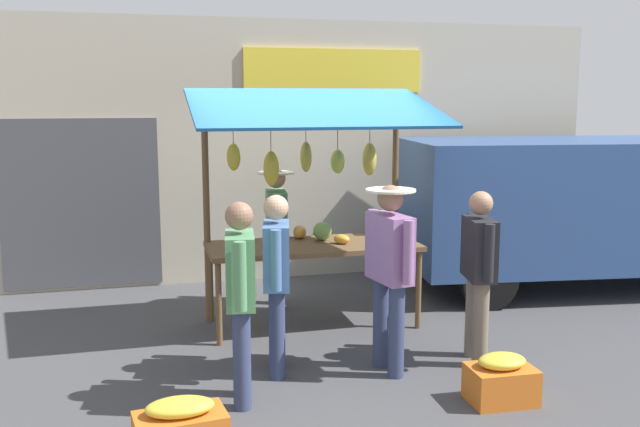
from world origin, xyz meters
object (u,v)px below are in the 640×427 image
vendor_with_sunhat (276,227)px  shopper_with_ponytail (277,272)px  market_stall (313,181)px  parked_van (569,200)px  produce_crate_side (501,380)px  shopper_in_striped_shirt (479,265)px  shopper_with_shopping_bag (389,263)px  shopper_in_grey_tee (241,289)px

vendor_with_sunhat → shopper_with_ponytail: bearing=-3.9°
market_stall → parked_van: bearing=-169.3°
market_stall → produce_crate_side: 2.84m
shopper_in_striped_shirt → shopper_with_ponytail: shopper_with_ponytail is taller
shopper_with_ponytail → produce_crate_side: 2.04m
shopper_with_shopping_bag → produce_crate_side: bearing=-151.8°
shopper_in_striped_shirt → produce_crate_side: (0.22, 0.87, -0.72)m
market_stall → shopper_in_striped_shirt: market_stall is taller
shopper_in_grey_tee → produce_crate_side: size_ratio=3.06×
market_stall → shopper_with_shopping_bag: market_stall is taller
vendor_with_sunhat → shopper_with_shopping_bag: (-0.56, 2.19, 0.04)m
shopper_with_shopping_bag → shopper_with_ponytail: size_ratio=1.05×
shopper_in_striped_shirt → produce_crate_side: 1.15m
market_stall → shopper_in_grey_tee: size_ratio=1.55×
shopper_in_striped_shirt → shopper_with_shopping_bag: 0.87m
parked_van → produce_crate_side: bearing=56.5°
shopper_in_striped_shirt → produce_crate_side: bearing=177.1°
parked_van → shopper_in_grey_tee: bearing=35.4°
market_stall → shopper_in_striped_shirt: bearing=129.3°
vendor_with_sunhat → produce_crate_side: (-1.21, 3.02, -0.76)m
market_stall → produce_crate_side: size_ratio=4.75×
market_stall → shopper_with_shopping_bag: (-0.31, 1.48, -0.55)m
shopper_with_shopping_bag → shopper_in_grey_tee: bearing=93.4°
vendor_with_sunhat → shopper_in_grey_tee: 2.61m
market_stall → produce_crate_side: bearing=112.4°
shopper_with_shopping_bag → market_stall: bearing=2.2°
produce_crate_side → market_stall: bearing=-67.6°
shopper_with_ponytail → shopper_in_grey_tee: shopper_in_grey_tee is taller
shopper_in_striped_shirt → shopper_in_grey_tee: shopper_in_grey_tee is taller
market_stall → parked_van: 3.58m
vendor_with_sunhat → shopper_in_grey_tee: size_ratio=1.00×
shopper_in_striped_shirt → shopper_with_ponytail: 1.83m
shopper_in_striped_shirt → shopper_with_shopping_bag: size_ratio=0.95×
shopper_with_ponytail → produce_crate_side: size_ratio=3.01×
shopper_with_ponytail → produce_crate_side: bearing=-111.4°
shopper_in_grey_tee → parked_van: 5.15m
shopper_with_shopping_bag → shopper_with_ponytail: 0.98m
produce_crate_side → shopper_with_shopping_bag: bearing=-52.2°
market_stall → vendor_with_sunhat: size_ratio=1.56×
vendor_with_sunhat → shopper_in_striped_shirt: vendor_with_sunhat is taller
market_stall → shopper_with_shopping_bag: 1.61m
shopper_in_striped_shirt → vendor_with_sunhat: bearing=45.2°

